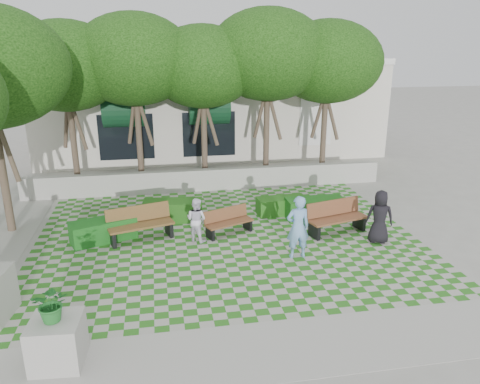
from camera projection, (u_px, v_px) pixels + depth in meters
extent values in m
plane|color=gray|center=(232.00, 252.00, 14.04)|extent=(90.00, 90.00, 0.00)
plane|color=#2B721E|center=(227.00, 239.00, 14.97)|extent=(12.00, 12.00, 0.00)
cube|color=#9E9B93|center=(269.00, 350.00, 9.65)|extent=(16.00, 2.00, 0.01)
cube|color=#9E9B93|center=(209.00, 180.00, 19.69)|extent=(15.00, 0.36, 0.90)
cube|color=brown|center=(338.00, 219.00, 15.28)|extent=(2.11, 1.11, 0.07)
cube|color=brown|center=(333.00, 207.00, 15.44)|extent=(1.99, 0.65, 0.51)
cube|color=black|center=(314.00, 231.00, 15.00)|extent=(0.25, 0.57, 0.49)
cube|color=black|center=(359.00, 222.00, 15.72)|extent=(0.25, 0.57, 0.49)
cube|color=brown|center=(229.00, 223.00, 15.23)|extent=(1.68, 1.08, 0.05)
cube|color=brown|center=(225.00, 214.00, 15.34)|extent=(1.54, 0.73, 0.41)
cube|color=black|center=(210.00, 233.00, 14.92)|extent=(0.26, 0.45, 0.40)
cube|color=black|center=(248.00, 224.00, 15.66)|extent=(0.26, 0.45, 0.40)
cube|color=brown|center=(141.00, 225.00, 14.73)|extent=(2.14, 1.17, 0.07)
cube|color=brown|center=(138.00, 213.00, 14.89)|extent=(2.01, 0.71, 0.51)
cube|color=black|center=(113.00, 238.00, 14.43)|extent=(0.27, 0.58, 0.50)
cube|color=black|center=(169.00, 228.00, 15.20)|extent=(0.27, 0.58, 0.50)
cube|color=#175316|center=(315.00, 208.00, 16.63)|extent=(2.08, 0.86, 0.72)
cube|color=#1D5216|center=(282.00, 206.00, 17.05)|extent=(1.82, 0.82, 0.62)
cube|color=#1B4D14|center=(173.00, 211.00, 16.43)|extent=(2.13, 1.04, 0.72)
cube|color=#155018|center=(103.00, 230.00, 14.78)|extent=(2.14, 1.46, 0.70)
cube|color=#9E9B93|center=(57.00, 342.00, 9.14)|extent=(1.03, 1.03, 0.96)
imported|color=#216B28|center=(52.00, 303.00, 8.87)|extent=(0.72, 0.63, 0.75)
imported|color=#739FD2|center=(298.00, 227.00, 13.47)|extent=(0.70, 0.47, 1.89)
imported|color=black|center=(380.00, 217.00, 14.51)|extent=(0.96, 0.79, 1.70)
imported|color=white|center=(196.00, 220.00, 14.67)|extent=(0.87, 0.84, 1.41)
cylinder|color=#47382B|center=(74.00, 146.00, 19.65)|extent=(0.26, 0.26, 3.64)
ellipsoid|color=#1E4C11|center=(65.00, 66.00, 18.63)|extent=(4.80, 4.80, 3.60)
cylinder|color=#47382B|center=(139.00, 141.00, 20.08)|extent=(0.26, 0.26, 3.81)
ellipsoid|color=#1E4C11|center=(134.00, 59.00, 19.01)|extent=(5.00, 5.00, 3.75)
cylinder|color=#47382B|center=(204.00, 142.00, 20.58)|extent=(0.26, 0.26, 3.58)
ellipsoid|color=#1E4C11|center=(203.00, 66.00, 19.58)|extent=(4.60, 4.60, 3.45)
cylinder|color=#47382B|center=(266.00, 136.00, 21.00)|extent=(0.26, 0.26, 3.92)
ellipsoid|color=#1E4C11|center=(268.00, 54.00, 19.90)|extent=(5.20, 5.20, 3.90)
cylinder|color=#47382B|center=(323.00, 136.00, 21.49)|extent=(0.26, 0.26, 3.70)
ellipsoid|color=#1E4C11|center=(328.00, 62.00, 20.45)|extent=(4.80, 4.80, 3.60)
cylinder|color=#47382B|center=(3.00, 176.00, 15.07)|extent=(0.26, 0.26, 3.81)
cube|color=beige|center=(209.00, 105.00, 26.70)|extent=(18.00, 8.00, 5.00)
cube|color=white|center=(218.00, 63.00, 22.17)|extent=(18.00, 0.30, 0.30)
cube|color=black|center=(316.00, 119.00, 23.87)|extent=(1.40, 0.10, 2.40)
cylinder|color=#103C20|center=(124.00, 108.00, 22.02)|extent=(3.00, 1.80, 1.80)
cube|color=black|center=(126.00, 137.00, 22.46)|extent=(2.60, 0.08, 2.20)
cylinder|color=#103C20|center=(208.00, 106.00, 22.70)|extent=(3.00, 1.80, 1.80)
cube|color=black|center=(209.00, 134.00, 23.14)|extent=(2.60, 0.08, 2.20)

